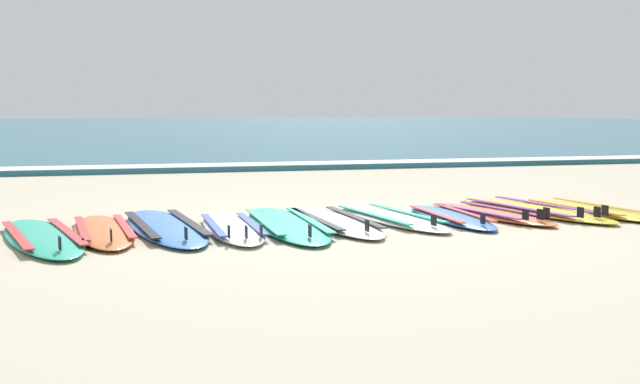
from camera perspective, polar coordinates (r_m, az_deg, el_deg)
name	(u,v)px	position (r m, az deg, el deg)	size (l,w,h in m)	color
ground_plane	(334,226)	(7.95, 1.06, -2.50)	(80.00, 80.00, 0.00)	#C1B599
sea	(160,127)	(44.38, -11.68, 4.70)	(80.00, 60.00, 0.10)	#23667A
wave_foam_strip	(235,167)	(14.95, -6.28, 1.83)	(80.00, 0.89, 0.11)	white
surfboard_0	(42,237)	(7.51, -19.73, -3.11)	(1.15, 2.49, 0.18)	#2DB793
surfboard_1	(104,231)	(7.70, -15.61, -2.75)	(0.75, 2.21, 0.18)	orange
surfboard_2	(165,227)	(7.81, -11.30, -2.51)	(0.96, 2.64, 0.18)	#3875CC
surfboard_3	(232,228)	(7.63, -6.45, -2.63)	(0.54, 2.10, 0.18)	white
surfboard_4	(287,224)	(7.84, -2.47, -2.36)	(0.65, 2.57, 0.18)	#2DB793
surfboard_5	(335,221)	(8.02, 1.11, -2.16)	(0.73, 2.36, 0.18)	silver
surfboard_6	(390,217)	(8.34, 5.14, -1.86)	(0.92, 2.31, 0.18)	white
surfboard_7	(451,217)	(8.45, 9.57, -1.81)	(0.50, 1.94, 0.18)	#3875CC
surfboard_8	(489,213)	(8.80, 12.33, -1.55)	(0.95, 2.10, 0.18)	orange
surfboard_9	(532,209)	(9.28, 15.31, -1.23)	(1.14, 2.60, 0.18)	yellow
surfboard_10	(587,209)	(9.44, 18.99, -1.22)	(0.88, 2.23, 0.18)	yellow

